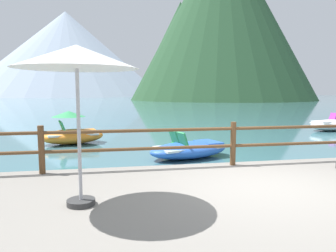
% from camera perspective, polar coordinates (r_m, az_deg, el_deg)
% --- Properties ---
extents(ground_plane, '(200.00, 200.00, 0.00)m').
position_cam_1_polar(ground_plane, '(44.99, -7.18, 3.74)').
color(ground_plane, '#3D6B75').
extents(dock_railing, '(23.92, 0.12, 0.95)m').
position_cam_1_polar(dock_railing, '(7.02, 11.70, -2.32)').
color(dock_railing, brown).
rests_on(dock_railing, promenade_dock).
extents(beach_umbrella, '(1.70, 1.70, 2.24)m').
position_cam_1_polar(beach_umbrella, '(4.54, -16.20, 11.51)').
color(beach_umbrella, '#B2B2B7').
rests_on(beach_umbrella, promenade_dock).
extents(pedal_boat_1, '(2.43, 1.48, 0.89)m').
position_cam_1_polar(pedal_boat_1, '(18.10, 27.31, 0.20)').
color(pedal_boat_1, white).
rests_on(pedal_boat_1, ground).
extents(pedal_boat_2, '(2.58, 1.83, 1.26)m').
position_cam_1_polar(pedal_boat_2, '(12.61, -16.93, -1.17)').
color(pedal_boat_2, orange).
rests_on(pedal_boat_2, ground).
extents(pedal_boat_3, '(2.83, 1.97, 0.84)m').
position_cam_1_polar(pedal_boat_3, '(9.60, 3.92, -4.20)').
color(pedal_boat_3, blue).
rests_on(pedal_boat_3, ground).
extents(cliff_headland, '(42.12, 42.12, 39.08)m').
position_cam_1_polar(cliff_headland, '(77.74, 8.54, 18.41)').
color(cliff_headland, '#284C2D').
rests_on(cliff_headland, ground).
extents(distant_peak, '(75.62, 75.62, 32.74)m').
position_cam_1_polar(distant_peak, '(133.27, -17.85, 12.24)').
color(distant_peak, '#93A3B7').
rests_on(distant_peak, ground).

